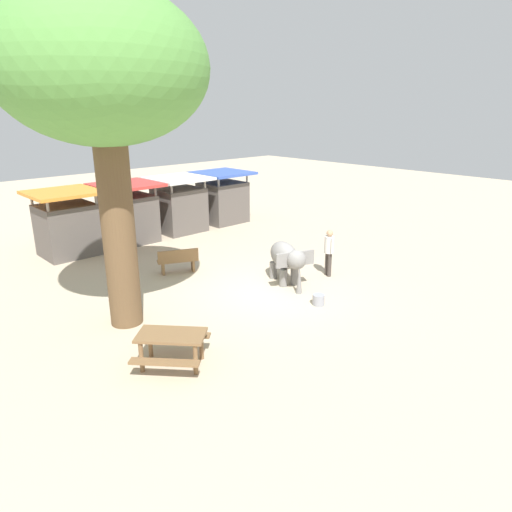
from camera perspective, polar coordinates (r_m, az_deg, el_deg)
name	(u,v)px	position (r m, az deg, el deg)	size (l,w,h in m)	color
ground_plane	(271,292)	(14.42, 1.83, -4.50)	(60.00, 60.00, 0.00)	#BAA88C
elephant	(287,258)	(14.84, 3.85, -0.30)	(1.52, 1.94, 1.35)	slate
person_handler	(329,249)	(15.68, 9.10, 0.84)	(0.32, 0.47, 1.62)	#3F3833
shade_tree_main	(103,74)	(11.72, -18.53, 20.74)	(5.04, 4.62, 8.20)	brown
wooden_bench	(178,260)	(16.08, -9.72, -0.53)	(1.44, 0.95, 0.88)	olive
picnic_table_near	(172,342)	(10.47, -10.51, -10.48)	(2.10, 2.10, 0.78)	brown
market_stall_orange	(67,227)	(19.13, -22.50, 3.42)	(2.50, 2.50, 2.52)	#59514C
market_stall_red	(128,216)	(20.17, -15.66, 4.84)	(2.50, 2.50, 2.52)	#59514C
market_stall_white	(179,207)	(21.47, -9.55, 6.04)	(2.50, 2.50, 2.52)	#59514C
market_stall_blue	(223,200)	(22.99, -4.17, 7.04)	(2.50, 2.50, 2.52)	#59514C
feed_bucket	(319,300)	(13.57, 7.82, -5.42)	(0.36, 0.36, 0.32)	gray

